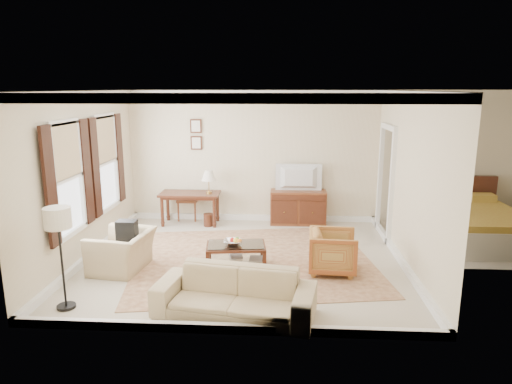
# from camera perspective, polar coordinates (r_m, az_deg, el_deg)

# --- Properties ---
(room_shell) EXTENTS (5.51, 5.01, 2.91)m
(room_shell) POSITION_cam_1_polar(r_m,az_deg,el_deg) (7.55, -1.67, 9.32)
(room_shell) COLOR beige
(room_shell) RESTS_ON ground
(annex_bedroom) EXTENTS (3.00, 2.70, 2.90)m
(annex_bedroom) POSITION_cam_1_polar(r_m,az_deg,el_deg) (9.82, 26.25, -3.84)
(annex_bedroom) COLOR beige
(annex_bedroom) RESTS_ON ground
(window_front) EXTENTS (0.12, 1.56, 1.80)m
(window_front) POSITION_cam_1_polar(r_m,az_deg,el_deg) (7.72, -22.50, 1.52)
(window_front) COLOR #CCB284
(window_front) RESTS_ON room_shell
(window_rear) EXTENTS (0.12, 1.56, 1.80)m
(window_rear) POSITION_cam_1_polar(r_m,az_deg,el_deg) (9.17, -18.21, 3.52)
(window_rear) COLOR #CCB284
(window_rear) RESTS_ON room_shell
(doorway) EXTENTS (0.10, 1.12, 2.25)m
(doorway) POSITION_cam_1_polar(r_m,az_deg,el_deg) (9.43, 15.87, 0.98)
(doorway) COLOR white
(doorway) RESTS_ON room_shell
(rug) EXTENTS (4.52, 4.04, 0.01)m
(rug) POSITION_cam_1_polar(r_m,az_deg,el_deg) (8.05, -0.34, -8.49)
(rug) COLOR brown
(rug) RESTS_ON room_shell
(writing_desk) EXTENTS (1.29, 0.65, 0.71)m
(writing_desk) POSITION_cam_1_polar(r_m,az_deg,el_deg) (10.08, -8.25, -0.71)
(writing_desk) COLOR #472114
(writing_desk) RESTS_ON room_shell
(desk_chair) EXTENTS (0.50, 0.50, 1.05)m
(desk_chair) POSITION_cam_1_polar(r_m,az_deg,el_deg) (10.45, -8.50, -0.61)
(desk_chair) COLOR brown
(desk_chair) RESTS_ON room_shell
(desk_lamp) EXTENTS (0.32, 0.32, 0.50)m
(desk_lamp) POSITION_cam_1_polar(r_m,az_deg,el_deg) (9.92, -5.92, 1.29)
(desk_lamp) COLOR silver
(desk_lamp) RESTS_ON writing_desk
(framed_prints) EXTENTS (0.25, 0.04, 0.68)m
(framed_prints) POSITION_cam_1_polar(r_m,az_deg,el_deg) (10.21, -7.50, 7.16)
(framed_prints) COLOR #472114
(framed_prints) RESTS_ON room_shell
(sideboard) EXTENTS (1.21, 0.47, 0.75)m
(sideboard) POSITION_cam_1_polar(r_m,az_deg,el_deg) (10.09, 5.28, -1.91)
(sideboard) COLOR brown
(sideboard) RESTS_ON room_shell
(tv) EXTENTS (0.96, 0.55, 0.13)m
(tv) POSITION_cam_1_polar(r_m,az_deg,el_deg) (9.88, 5.38, 2.84)
(tv) COLOR black
(tv) RESTS_ON sideboard
(coffee_table) EXTENTS (1.03, 0.68, 0.41)m
(coffee_table) POSITION_cam_1_polar(r_m,az_deg,el_deg) (7.65, -2.52, -7.22)
(coffee_table) COLOR #472114
(coffee_table) RESTS_ON room_shell
(fruit_bowl) EXTENTS (0.42, 0.42, 0.10)m
(fruit_bowl) POSITION_cam_1_polar(r_m,az_deg,el_deg) (7.58, -2.93, -6.18)
(fruit_bowl) COLOR silver
(fruit_bowl) RESTS_ON coffee_table
(book_a) EXTENTS (0.28, 0.09, 0.38)m
(book_a) POSITION_cam_1_polar(r_m,az_deg,el_deg) (7.79, -3.31, -8.03)
(book_a) COLOR brown
(book_a) RESTS_ON coffee_table
(book_b) EXTENTS (0.28, 0.03, 0.38)m
(book_b) POSITION_cam_1_polar(r_m,az_deg,el_deg) (7.69, -0.82, -8.32)
(book_b) COLOR brown
(book_b) RESTS_ON coffee_table
(striped_armchair) EXTENTS (0.74, 0.79, 0.76)m
(striped_armchair) POSITION_cam_1_polar(r_m,az_deg,el_deg) (7.55, 9.58, -7.12)
(striped_armchair) COLOR #9A4B21
(striped_armchair) RESTS_ON room_shell
(club_armchair) EXTENTS (0.77, 1.07, 0.87)m
(club_armchair) POSITION_cam_1_polar(r_m,az_deg,el_deg) (7.84, -16.45, -6.32)
(club_armchair) COLOR tan
(club_armchair) RESTS_ON room_shell
(backpack) EXTENTS (0.22, 0.32, 0.40)m
(backpack) POSITION_cam_1_polar(r_m,az_deg,el_deg) (7.79, -15.83, -4.50)
(backpack) COLOR black
(backpack) RESTS_ON club_armchair
(sofa) EXTENTS (2.16, 0.96, 0.82)m
(sofa) POSITION_cam_1_polar(r_m,az_deg,el_deg) (6.09, -2.69, -11.69)
(sofa) COLOR tan
(sofa) RESTS_ON room_shell
(floor_lamp) EXTENTS (0.35, 0.35, 1.42)m
(floor_lamp) POSITION_cam_1_polar(r_m,az_deg,el_deg) (6.54, -23.49, -3.86)
(floor_lamp) COLOR black
(floor_lamp) RESTS_ON room_shell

